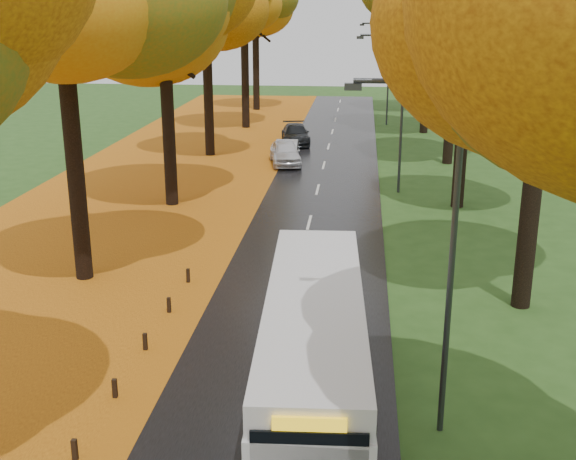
% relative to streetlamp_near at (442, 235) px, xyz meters
% --- Properties ---
extents(road, '(6.50, 90.00, 0.04)m').
position_rel_streetlamp_near_xyz_m(road, '(-3.95, 17.00, -4.69)').
color(road, black).
rests_on(road, ground).
extents(centre_line, '(0.12, 90.00, 0.01)m').
position_rel_streetlamp_near_xyz_m(centre_line, '(-3.95, 17.00, -4.67)').
color(centre_line, silver).
rests_on(centre_line, road).
extents(leaf_verge, '(12.00, 90.00, 0.02)m').
position_rel_streetlamp_near_xyz_m(leaf_verge, '(-12.95, 17.00, -4.70)').
color(leaf_verge, '#7C360B').
rests_on(leaf_verge, ground).
extents(leaf_drift, '(0.90, 90.00, 0.01)m').
position_rel_streetlamp_near_xyz_m(leaf_drift, '(-7.00, 17.00, -4.67)').
color(leaf_drift, orange).
rests_on(leaf_drift, road).
extents(trees_left, '(9.20, 74.00, 13.88)m').
position_rel_streetlamp_near_xyz_m(trees_left, '(-11.13, 19.06, 4.82)').
color(trees_left, black).
rests_on(trees_left, ground).
extents(streetlamp_near, '(2.45, 0.18, 8.00)m').
position_rel_streetlamp_near_xyz_m(streetlamp_near, '(0.00, 0.00, 0.00)').
color(streetlamp_near, '#333538').
rests_on(streetlamp_near, ground).
extents(streetlamp_mid, '(2.45, 0.18, 8.00)m').
position_rel_streetlamp_near_xyz_m(streetlamp_mid, '(0.00, 22.00, 0.00)').
color(streetlamp_mid, '#333538').
rests_on(streetlamp_mid, ground).
extents(streetlamp_far, '(2.45, 0.18, 8.00)m').
position_rel_streetlamp_near_xyz_m(streetlamp_far, '(0.00, 44.00, 0.00)').
color(streetlamp_far, '#333538').
rests_on(streetlamp_far, ground).
extents(bus, '(2.88, 10.47, 2.73)m').
position_rel_streetlamp_near_xyz_m(bus, '(-2.74, 1.12, -3.25)').
color(bus, '#450B0A').
rests_on(bus, road).
extents(car_white, '(2.49, 4.46, 1.43)m').
position_rel_streetlamp_near_xyz_m(car_white, '(-6.30, 28.05, -3.96)').
color(car_white, silver).
rests_on(car_white, road).
extents(car_silver, '(1.53, 3.92, 1.27)m').
position_rel_streetlamp_near_xyz_m(car_silver, '(-6.30, 28.85, -4.04)').
color(car_silver, '#B0B3B9').
rests_on(car_silver, road).
extents(car_dark, '(2.52, 4.75, 1.31)m').
position_rel_streetlamp_near_xyz_m(car_dark, '(-6.30, 34.85, -4.02)').
color(car_dark, black).
rests_on(car_dark, road).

